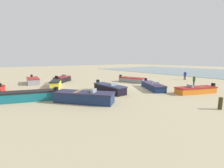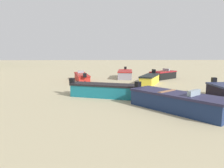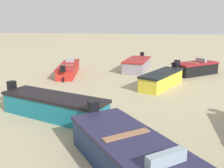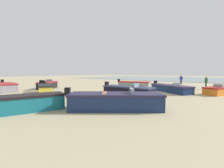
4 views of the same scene
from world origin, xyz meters
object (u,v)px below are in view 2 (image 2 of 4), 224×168
boat_teal_4 (104,90)px  boat_yellow_8 (150,79)px  boat_black_0 (163,75)px  boat_red_9 (82,77)px  boat_navy_5 (177,102)px  boat_grey_1 (125,74)px

boat_teal_4 → boat_yellow_8: bearing=161.8°
boat_black_0 → boat_red_9: size_ratio=0.68×
boat_navy_5 → boat_red_9: 13.64m
boat_yellow_8 → boat_red_9: bearing=3.7°
boat_grey_1 → boat_red_9: 5.56m
boat_teal_4 → boat_navy_5: bearing=64.8°
boat_black_0 → boat_grey_1: (0.88, 4.41, 0.00)m
boat_grey_1 → boat_black_0: bearing=175.5°
boat_navy_5 → boat_red_9: (12.15, 6.20, -0.08)m
boat_yellow_8 → boat_teal_4: bearing=77.1°
boat_teal_4 → boat_black_0: bearing=164.3°
boat_teal_4 → boat_navy_5: boat_navy_5 is taller
boat_red_9 → boat_teal_4: bearing=-86.3°
boat_navy_5 → boat_red_9: boat_navy_5 is taller
boat_grey_1 → boat_navy_5: 14.68m
boat_black_0 → boat_red_9: 9.53m
boat_black_0 → boat_teal_4: size_ratio=0.74×
boat_black_0 → boat_teal_4: bearing=-75.2°
boat_grey_1 → boat_teal_4: size_ratio=0.89×
boat_black_0 → boat_red_9: bearing=-120.9°
boat_grey_1 → boat_navy_5: bearing=101.6°
boat_teal_4 → boat_yellow_8: 7.38m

